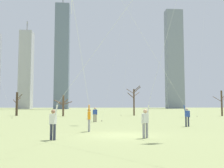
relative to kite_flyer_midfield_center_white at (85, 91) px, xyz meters
The scene contains 13 objects.
ground_plane 3.56m from the kite_flyer_midfield_center_white, 11.34° to the right, with size 400.00×400.00×0.00m, color #848E56.
kite_flyer_midfield_center_white is the anchor object (origin of this frame).
kite_flyer_far_back_green 4.84m from the kite_flyer_midfield_center_white, 70.99° to the right, with size 11.66×6.07×17.15m.
kite_flyer_midfield_right_red 8.29m from the kite_flyer_midfield_center_white, 38.48° to the left, with size 10.71×2.27×17.37m.
kite_flyer_foreground_left_pink 4.69m from the kite_flyer_midfield_center_white, 23.79° to the right, with size 5.62×2.02×17.05m.
bystander_far_off_by_trees 12.81m from the kite_flyer_midfield_center_white, 85.69° to the left, with size 0.51×0.24×1.62m.
bare_tree_left_of_center 36.03m from the kite_flyer_midfield_center_white, 49.11° to the left, with size 2.87×1.17×4.45m.
bare_tree_right_of_center 31.28m from the kite_flyer_midfield_center_white, 74.32° to the left, with size 2.43×2.08×5.43m.
bare_tree_center 29.11m from the kite_flyer_midfield_center_white, 98.13° to the left, with size 3.25×1.40×3.63m.
bare_tree_far_right_edge 33.67m from the kite_flyer_midfield_center_white, 111.80° to the left, with size 2.19×2.44×4.20m.
skyline_wide_slab 136.56m from the kite_flyer_midfield_center_white, 104.77° to the left, with size 6.73×7.82×49.10m.
skyline_tall_tower 122.25m from the kite_flyer_midfield_center_white, 96.51° to the left, with size 7.24×7.47×59.95m.
skyline_squat_block 146.16m from the kite_flyer_midfield_center_white, 69.05° to the left, with size 10.09×5.91×59.45m.
Camera 1 is at (-2.01, -16.32, 1.84)m, focal length 41.88 mm.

